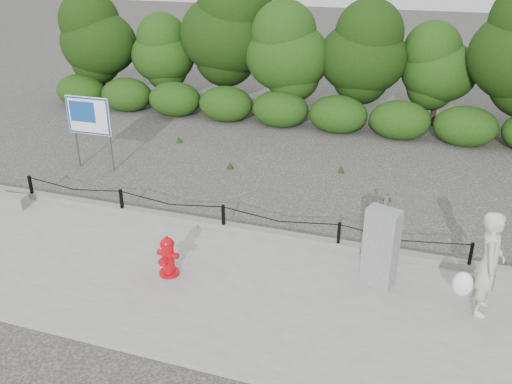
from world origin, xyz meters
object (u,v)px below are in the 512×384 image
object	(u,v)px
pedestrian	(487,265)
concrete_block	(8,201)
advertising_sign	(89,119)
fire_hydrant	(168,257)
utility_cabinet	(381,248)

from	to	relation	value
pedestrian	concrete_block	bearing A→B (deg)	90.82
pedestrian	concrete_block	world-z (taller)	pedestrian
pedestrian	advertising_sign	distance (m)	10.51
advertising_sign	fire_hydrant	bearing A→B (deg)	-44.37
concrete_block	advertising_sign	xyz separation A→B (m)	(0.49, 2.80, 1.23)
fire_hydrant	advertising_sign	distance (m)	6.18
utility_cabinet	advertising_sign	world-z (taller)	advertising_sign
utility_cabinet	pedestrian	bearing A→B (deg)	11.44
fire_hydrant	pedestrian	size ratio (longest dim) A/B	0.44
pedestrian	concrete_block	distance (m)	10.43
pedestrian	utility_cabinet	distance (m)	1.76
concrete_block	advertising_sign	size ratio (longest dim) A/B	0.44
concrete_block	advertising_sign	world-z (taller)	advertising_sign
concrete_block	advertising_sign	bearing A→B (deg)	80.10
pedestrian	concrete_block	xyz separation A→B (m)	(-10.38, 0.71, -0.75)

